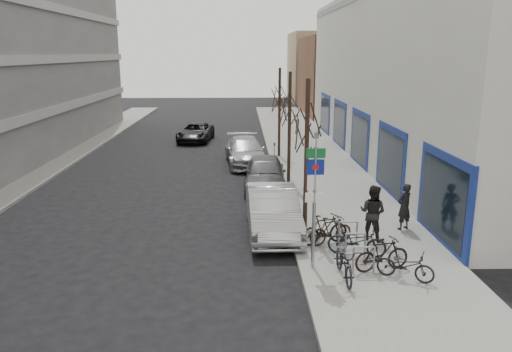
{
  "coord_description": "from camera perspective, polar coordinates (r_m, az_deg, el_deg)",
  "views": [
    {
      "loc": [
        0.33,
        -13.74,
        6.34
      ],
      "look_at": [
        0.82,
        3.82,
        2.0
      ],
      "focal_mm": 35.0,
      "sensor_mm": 36.0,
      "label": 1
    }
  ],
  "objects": [
    {
      "name": "bike_rack",
      "position": [
        15.81,
        11.29,
        -7.46
      ],
      "size": [
        0.66,
        2.26,
        0.83
      ],
      "color": "gray",
      "rests_on": "sidewalk_east"
    },
    {
      "name": "tree_far",
      "position": [
        30.41,
        2.72,
        9.64
      ],
      "size": [
        1.8,
        1.8,
        5.5
      ],
      "color": "black",
      "rests_on": "ground"
    },
    {
      "name": "bike_mid_inner",
      "position": [
        16.74,
        7.82,
        -6.02
      ],
      "size": [
        1.82,
        1.07,
        1.06
      ],
      "primitive_type": "imported",
      "rotation": [
        0.0,
        0.0,
        1.91
      ],
      "color": "black",
      "rests_on": "sidewalk_east"
    },
    {
      "name": "pedestrian_near",
      "position": [
        18.64,
        16.58,
        -3.37
      ],
      "size": [
        0.74,
        0.66,
        1.7
      ],
      "primitive_type": "imported",
      "rotation": [
        0.0,
        0.0,
        3.68
      ],
      "color": "black",
      "rests_on": "sidewalk_east"
    },
    {
      "name": "parked_car_front",
      "position": [
        17.95,
        1.9,
        -4.01
      ],
      "size": [
        1.91,
        5.07,
        1.65
      ],
      "primitive_type": "imported",
      "rotation": [
        0.0,
        0.0,
        0.03
      ],
      "color": "#ACABB1",
      "rests_on": "ground"
    },
    {
      "name": "bike_far_curb",
      "position": [
        14.73,
        16.72,
        -9.49
      ],
      "size": [
        1.64,
        1.22,
        0.98
      ],
      "primitive_type": "imported",
      "rotation": [
        0.0,
        0.0,
        1.05
      ],
      "color": "black",
      "rests_on": "sidewalk_east"
    },
    {
      "name": "lane_car",
      "position": [
        37.17,
        -6.92,
        5.0
      ],
      "size": [
        2.67,
        5.01,
        1.34
      ],
      "primitive_type": "imported",
      "rotation": [
        0.0,
        0.0,
        -0.1
      ],
      "color": "black",
      "rests_on": "ground"
    },
    {
      "name": "tree_mid",
      "position": [
        23.95,
        3.88,
        8.49
      ],
      "size": [
        1.8,
        1.8,
        5.5
      ],
      "color": "black",
      "rests_on": "ground"
    },
    {
      "name": "parked_car_mid",
      "position": [
        23.66,
        1.03,
        0.36
      ],
      "size": [
        2.09,
        4.83,
        1.62
      ],
      "primitive_type": "imported",
      "rotation": [
        0.0,
        0.0,
        -0.04
      ],
      "color": "#48484C",
      "rests_on": "ground"
    },
    {
      "name": "sidewalk_west",
      "position": [
        27.04,
        -26.33,
        -0.99
      ],
      "size": [
        3.0,
        70.0,
        0.15
      ],
      "primitive_type": "cube",
      "color": "slate",
      "rests_on": "ground"
    },
    {
      "name": "sidewalk_east",
      "position": [
        24.9,
        8.09,
        -0.84
      ],
      "size": [
        5.0,
        70.0,
        0.15
      ],
      "primitive_type": "cube",
      "color": "slate",
      "rests_on": "ground"
    },
    {
      "name": "tan_building_far",
      "position": [
        70.01,
        9.45,
        12.18
      ],
      "size": [
        13.0,
        12.0,
        9.0
      ],
      "primitive_type": "cube",
      "color": "#937A5B",
      "rests_on": "ground"
    },
    {
      "name": "bike_near_right",
      "position": [
        15.08,
        14.21,
        -8.63
      ],
      "size": [
        1.8,
        0.92,
        1.05
      ],
      "primitive_type": "imported",
      "rotation": [
        0.0,
        0.0,
        1.82
      ],
      "color": "black",
      "rests_on": "sidewalk_east"
    },
    {
      "name": "bike_near_left",
      "position": [
        14.34,
        10.1,
        -9.34
      ],
      "size": [
        0.62,
        1.94,
        1.18
      ],
      "primitive_type": "imported",
      "rotation": [
        0.0,
        0.0,
        0.02
      ],
      "color": "black",
      "rests_on": "sidewalk_east"
    },
    {
      "name": "pedestrian_far",
      "position": [
        17.33,
        13.18,
        -4.04
      ],
      "size": [
        0.86,
        0.81,
        1.93
      ],
      "primitive_type": "imported",
      "rotation": [
        0.0,
        0.0,
        2.5
      ],
      "color": "black",
      "rests_on": "sidewalk_east"
    },
    {
      "name": "tree_near",
      "position": [
        17.53,
        5.89,
        6.48
      ],
      "size": [
        1.8,
        1.8,
        5.5
      ],
      "color": "black",
      "rests_on": "ground"
    },
    {
      "name": "parked_car_back",
      "position": [
        29.05,
        -1.19,
        2.83
      ],
      "size": [
        2.67,
        5.54,
        1.55
      ],
      "primitive_type": "imported",
      "rotation": [
        0.0,
        0.0,
        0.09
      ],
      "color": "#9A999E",
      "rests_on": "ground"
    },
    {
      "name": "meter_mid",
      "position": [
        22.96,
        2.99,
        0.2
      ],
      "size": [
        0.1,
        0.08,
        1.27
      ],
      "color": "gray",
      "rests_on": "sidewalk_east"
    },
    {
      "name": "meter_back",
      "position": [
        28.32,
        2.11,
        2.83
      ],
      "size": [
        0.1,
        0.08,
        1.27
      ],
      "color": "gray",
      "rests_on": "sidewalk_east"
    },
    {
      "name": "meter_front",
      "position": [
        17.69,
        4.39,
        -4.02
      ],
      "size": [
        0.1,
        0.08,
        1.27
      ],
      "color": "gray",
      "rests_on": "sidewalk_east"
    },
    {
      "name": "bike_far_inner",
      "position": [
        16.78,
        8.56,
        -6.13
      ],
      "size": [
        1.68,
        1.08,
        0.98
      ],
      "primitive_type": "imported",
      "rotation": [
        0.0,
        0.0,
        1.97
      ],
      "color": "black",
      "rests_on": "sidewalk_east"
    },
    {
      "name": "bike_mid_curb",
      "position": [
        16.0,
        11.46,
        -7.02
      ],
      "size": [
        1.91,
        1.08,
        1.11
      ],
      "primitive_type": "imported",
      "rotation": [
        0.0,
        0.0,
        1.27
      ],
      "color": "black",
      "rests_on": "sidewalk_east"
    },
    {
      "name": "ground",
      "position": [
        15.13,
        -2.75,
        -10.9
      ],
      "size": [
        120.0,
        120.0,
        0.0
      ],
      "primitive_type": "plane",
      "color": "black",
      "rests_on": "ground"
    },
    {
      "name": "highway_sign_pole",
      "position": [
        14.42,
        6.72,
        -1.84
      ],
      "size": [
        0.55,
        0.1,
        4.2
      ],
      "color": "gray",
      "rests_on": "ground"
    },
    {
      "name": "brick_building_far",
      "position": [
        55.26,
        11.88,
        11.16
      ],
      "size": [
        12.0,
        14.0,
        8.0
      ],
      "primitive_type": "cube",
      "color": "brown",
      "rests_on": "ground"
    }
  ]
}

